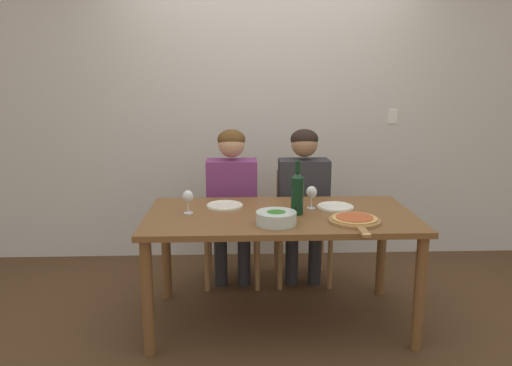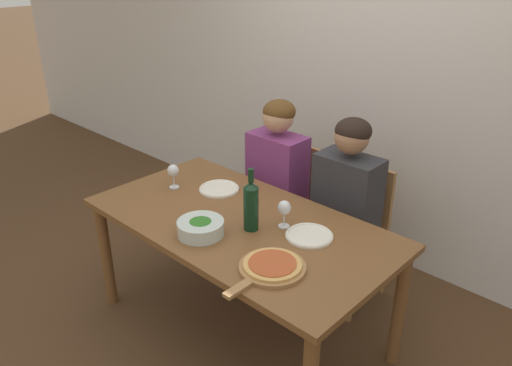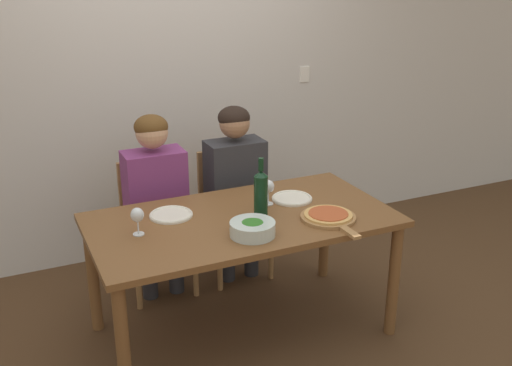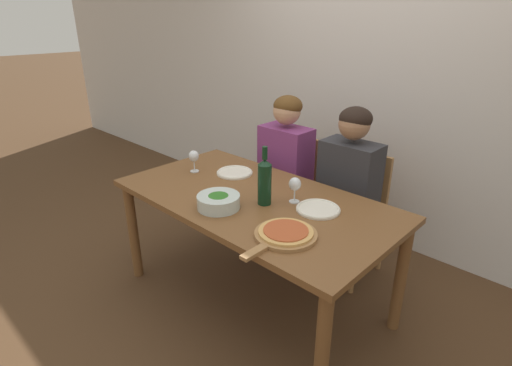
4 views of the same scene
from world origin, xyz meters
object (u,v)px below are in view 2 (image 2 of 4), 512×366
object	(u,v)px
chair_left	(285,201)
person_woman	(275,172)
person_man	(345,197)
dinner_plate_left	(219,189)
dinner_plate_right	(309,235)
chair_right	(352,228)
wine_bottle	(251,205)
broccoli_bowl	(201,228)
wine_glass_left	(173,172)
wine_glass_right	(284,209)
pizza_on_board	(271,267)

from	to	relation	value
chair_left	person_woman	distance (m)	0.28
person_man	dinner_plate_left	bearing A→B (deg)	-141.78
person_woman	dinner_plate_right	xyz separation A→B (m)	(0.69, -0.53, 0.02)
chair_right	person_man	distance (m)	0.28
chair_left	wine_bottle	world-z (taller)	wine_bottle
chair_right	dinner_plate_left	distance (m)	0.87
broccoli_bowl	wine_glass_left	world-z (taller)	wine_glass_left
person_man	person_woman	bearing A→B (deg)	180.00
person_man	broccoli_bowl	size ratio (longest dim) A/B	5.03
wine_glass_right	chair_left	bearing A→B (deg)	129.15
chair_left	wine_glass_right	distance (m)	0.92
person_man	dinner_plate_right	world-z (taller)	person_man
person_woman	broccoli_bowl	xyz separation A→B (m)	(0.27, -0.89, 0.05)
chair_left	pizza_on_board	size ratio (longest dim) A/B	1.92
chair_right	pizza_on_board	bearing A→B (deg)	-79.31
wine_glass_right	person_woman	bearing A→B (deg)	134.30
broccoli_bowl	wine_glass_left	size ratio (longest dim) A/B	1.59
chair_left	broccoli_bowl	world-z (taller)	chair_left
person_woman	broccoli_bowl	size ratio (longest dim) A/B	5.03
chair_right	dinner_plate_right	xyz separation A→B (m)	(0.14, -0.64, 0.28)
wine_glass_right	dinner_plate_right	bearing A→B (deg)	2.55
person_man	wine_glass_right	bearing A→B (deg)	-92.51
pizza_on_board	dinner_plate_left	bearing A→B (deg)	152.36
dinner_plate_right	wine_glass_right	distance (m)	0.19
person_woman	wine_bottle	distance (m)	0.81
person_man	pizza_on_board	xyz separation A→B (m)	(0.19, -0.88, 0.03)
wine_bottle	wine_glass_left	xyz separation A→B (m)	(-0.69, 0.04, -0.04)
dinner_plate_right	wine_glass_right	world-z (taller)	wine_glass_right
wine_glass_left	wine_glass_right	xyz separation A→B (m)	(0.80, 0.09, 0.00)
wine_bottle	dinner_plate_left	size ratio (longest dim) A/B	1.40
person_man	dinner_plate_right	distance (m)	0.55
dinner_plate_left	pizza_on_board	distance (m)	0.88
wine_bottle	wine_glass_right	world-z (taller)	wine_bottle
pizza_on_board	wine_glass_left	xyz separation A→B (m)	(-1.01, 0.25, 0.09)
chair_left	person_man	size ratio (longest dim) A/B	0.71
person_man	wine_glass_right	world-z (taller)	person_man
person_woman	pizza_on_board	bearing A→B (deg)	-50.00
dinner_plate_left	dinner_plate_right	distance (m)	0.74
wine_bottle	wine_glass_left	size ratio (longest dim) A/B	2.25
dinner_plate_right	wine_glass_left	bearing A→B (deg)	-174.08
chair_right	wine_bottle	size ratio (longest dim) A/B	2.53
person_woman	dinner_plate_right	world-z (taller)	person_woman
broccoli_bowl	person_woman	bearing A→B (deg)	106.75
chair_right	pizza_on_board	xyz separation A→B (m)	(0.19, -0.98, 0.29)
wine_glass_right	broccoli_bowl	bearing A→B (deg)	-126.74
wine_bottle	pizza_on_board	bearing A→B (deg)	-32.60
person_man	wine_glass_left	world-z (taller)	person_man
broccoli_bowl	wine_glass_left	xyz separation A→B (m)	(-0.54, 0.26, 0.07)
chair_right	wine_bottle	distance (m)	0.89
pizza_on_board	person_man	bearing A→B (deg)	101.97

